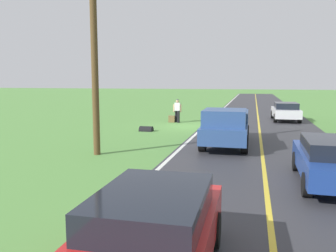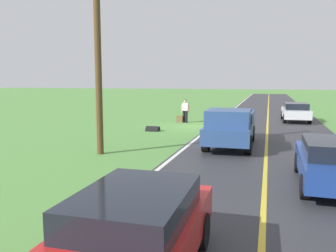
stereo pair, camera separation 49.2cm
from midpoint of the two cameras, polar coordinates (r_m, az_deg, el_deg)
ground_plane at (r=23.40m, az=2.46°, el=-0.08°), size 200.00×200.00×0.00m
road_surface at (r=22.95m, az=14.24°, el=-0.45°), size 7.60×120.00×0.00m
lane_edge_line at (r=23.20m, az=5.27°, el=-0.16°), size 0.16×117.60×0.00m
lane_centre_line at (r=22.95m, az=14.24°, el=-0.44°), size 0.14×117.60×0.00m
hitchhiker_walking at (r=25.55m, az=1.01°, el=2.78°), size 0.62×0.51×1.75m
suitcase_carried at (r=25.62m, az=0.05°, el=1.17°), size 0.47×0.22×0.51m
pickup_truck_passing at (r=16.41m, az=8.68°, el=-0.02°), size 2.13×5.41×1.82m
sedan_near_oncoming at (r=28.06m, az=18.35°, el=2.36°), size 2.00×4.44×1.41m
sedan_mid_oncoming at (r=11.30m, az=24.34°, el=-5.12°), size 1.99×4.43×1.41m
sedan_ahead_same_lane at (r=5.56m, az=-5.66°, el=-17.45°), size 1.97×4.42×1.41m
utility_pole_roadside at (r=14.71m, az=-13.03°, el=12.58°), size 0.28×0.28×8.88m
drainage_culvert at (r=21.32m, az=-4.27°, el=-0.84°), size 0.80×0.60×0.60m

